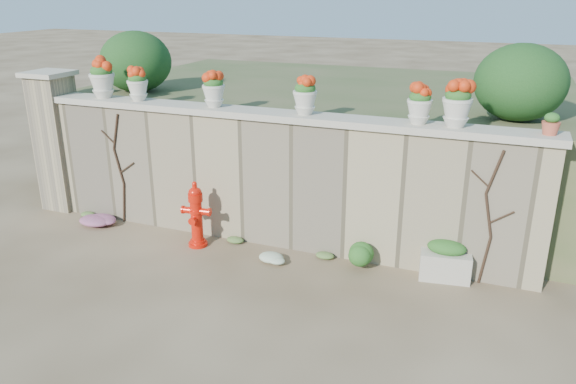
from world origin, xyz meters
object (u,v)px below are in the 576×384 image
at_px(planter_box, 445,261).
at_px(urn_pot_0, 102,79).
at_px(fire_hydrant, 196,214).
at_px(terracotta_pot, 551,125).

height_order(planter_box, urn_pot_0, urn_pot_0).
bearing_deg(planter_box, fire_hydrant, 177.26).
height_order(fire_hydrant, terracotta_pot, terracotta_pot).
distance_m(urn_pot_0, terracotta_pot, 6.81).
bearing_deg(planter_box, urn_pot_0, 169.41).
bearing_deg(planter_box, terracotta_pot, 5.11).
bearing_deg(terracotta_pot, urn_pot_0, 180.00).
relative_size(urn_pot_0, terracotta_pot, 2.41).
distance_m(fire_hydrant, planter_box, 3.76).
height_order(fire_hydrant, urn_pot_0, urn_pot_0).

